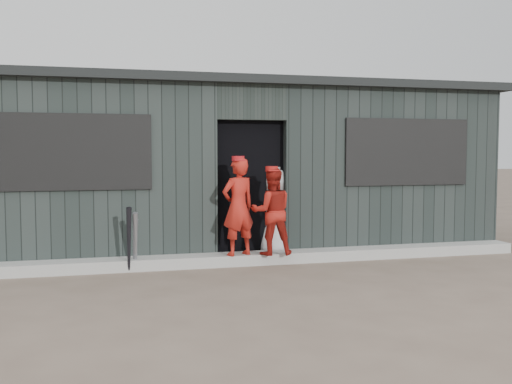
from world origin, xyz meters
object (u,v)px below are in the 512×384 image
object	(u,v)px
bat_left	(135,242)
bat_right	(129,240)
dugout	(231,168)
player_grey_back	(275,213)
bat_mid	(135,244)
player_red_left	(238,207)
player_red_right	(272,212)

from	to	relation	value
bat_left	bat_right	world-z (taller)	bat_right
bat_right	dugout	bearing A→B (deg)	48.15
player_grey_back	dugout	distance (m)	1.50
bat_mid	dugout	distance (m)	2.60
bat_mid	player_red_left	bearing A→B (deg)	-0.33
bat_left	bat_mid	xyz separation A→B (m)	(-0.01, 0.06, -0.05)
bat_right	bat_mid	bearing A→B (deg)	61.10
bat_right	dugout	size ratio (longest dim) A/B	0.10
bat_mid	bat_right	distance (m)	0.18
bat_mid	player_grey_back	distance (m)	2.11
bat_left	player_red_right	size ratio (longest dim) A/B	0.69
bat_mid	player_red_right	xyz separation A→B (m)	(1.83, -0.08, 0.39)
bat_left	player_red_right	world-z (taller)	player_red_right
bat_mid	player_grey_back	size ratio (longest dim) A/B	0.54
bat_left	dugout	xyz separation A→B (m)	(1.64, 1.84, 0.89)
player_red_left	dugout	world-z (taller)	dugout
bat_left	player_red_right	distance (m)	1.85
bat_right	player_red_right	distance (m)	1.93
bat_right	dugout	world-z (taller)	dugout
bat_right	player_red_right	size ratio (longest dim) A/B	0.73
bat_right	player_red_right	xyz separation A→B (m)	(1.90, 0.06, 0.31)
bat_left	bat_mid	world-z (taller)	bat_left
player_red_left	player_grey_back	size ratio (longest dim) A/B	1.01
bat_left	player_grey_back	size ratio (longest dim) A/B	0.62
bat_left	bat_right	distance (m)	0.12
player_red_left	player_grey_back	world-z (taller)	player_red_left
bat_right	player_grey_back	xyz separation A→B (m)	(2.11, 0.62, 0.22)
bat_right	dugout	distance (m)	2.72
player_grey_back	bat_right	bearing A→B (deg)	26.47
player_red_right	bat_left	bearing A→B (deg)	4.44
bat_left	player_red_right	xyz separation A→B (m)	(1.82, -0.02, 0.35)
bat_left	dugout	world-z (taller)	dugout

